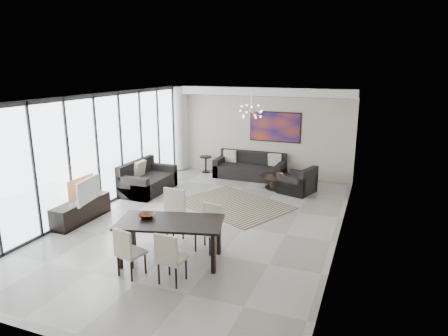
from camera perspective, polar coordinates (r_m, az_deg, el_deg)
The scene contains 20 objects.
room_shell at distance 8.83m, azimuth -0.08°, elevation 0.57°, with size 6.00×9.00×2.90m.
window_wall at distance 10.46m, azimuth -17.27°, elevation 2.22°, with size 0.37×8.95×2.90m.
soffit at distance 12.82m, azimuth 5.08°, elevation 10.83°, with size 5.98×0.40×0.26m, color white.
painting at distance 12.97m, azimuth 7.31°, elevation 5.84°, with size 1.68×0.04×0.98m, color #AE3D18.
chandelier at distance 11.05m, azimuth 3.89°, elevation 8.10°, with size 0.66×0.66×0.71m.
rug at distance 10.55m, azimuth 1.50°, elevation -5.28°, with size 2.69×2.07×0.01m, color black.
coffee_table at distance 12.00m, azimuth 7.68°, elevation -1.90°, with size 1.08×1.08×0.38m.
bowl_coffee at distance 11.97m, azimuth 7.89°, elevation -0.94°, with size 0.25×0.25×0.08m, color brown.
sofa_main at distance 13.05m, azimuth 3.75°, elevation -0.18°, with size 2.25×0.92×0.82m.
loveseat at distance 11.80m, azimuth -11.04°, elevation -1.89°, with size 1.00×1.77×0.89m.
armchair at distance 11.68m, azimuth 10.55°, elevation -2.25°, with size 1.09×1.12×0.76m.
side_table at distance 13.65m, azimuth -2.62°, elevation 0.94°, with size 0.41×0.41×0.56m.
tv_console at distance 10.02m, azimuth -19.73°, elevation -5.75°, with size 0.45×1.62×0.51m, color black.
television at distance 9.76m, azimuth -19.28°, elevation -2.98°, with size 0.96×0.13×0.55m, color gray.
dining_table at distance 7.48m, azimuth -7.69°, elevation -8.12°, with size 2.10×1.42×0.80m.
dining_chair_sw at distance 7.16m, azimuth -13.68°, elevation -11.25°, with size 0.50×0.50×0.90m.
dining_chair_se at distance 6.80m, azimuth -7.84°, elevation -12.25°, with size 0.44×0.44×0.92m.
dining_chair_nw at distance 8.42m, azimuth -7.42°, elevation -6.13°, with size 0.52×0.52×1.08m.
dining_chair_ne at distance 7.97m, azimuth -2.09°, elevation -8.00°, with size 0.49×0.49×0.92m.
bowl_dining at distance 7.68m, azimuth -11.00°, elevation -6.67°, with size 0.31×0.31×0.08m, color brown.
Camera 1 is at (3.58, -7.98, 3.57)m, focal length 32.00 mm.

